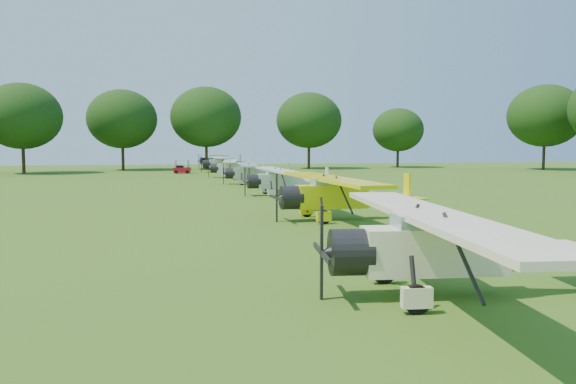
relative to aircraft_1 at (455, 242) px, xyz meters
name	(u,v)px	position (x,y,z in m)	size (l,w,h in m)	color
ground	(298,210)	(0.21, 19.34, -1.37)	(160.00, 160.00, 0.00)	#325916
tree_belt	(356,74)	(3.78, 19.51, 6.66)	(137.36, 130.27, 14.52)	#2E2111
aircraft_1	(455,242)	(0.00, 0.00, 0.00)	(7.51, 11.95, 2.35)	white
aircraft_2	(342,192)	(1.50, 14.62, 0.02)	(7.61, 12.12, 2.39)	yellow
aircraft_3	(286,179)	(1.40, 28.98, -0.11)	(6.90, 10.97, 2.16)	silver
aircraft_4	(255,171)	(0.83, 41.36, -0.13)	(6.83, 10.84, 2.13)	silver
aircraft_5	(235,167)	(0.16, 53.12, -0.11)	(6.90, 10.96, 2.15)	silver
aircraft_6	(225,162)	(0.17, 66.48, -0.01)	(7.45, 11.87, 2.33)	silver
aircraft_7	(219,160)	(0.42, 80.32, 0.00)	(7.57, 11.99, 2.36)	silver
golf_cart	(182,169)	(-5.93, 63.89, -0.76)	(2.31, 1.61, 1.84)	#A50B1D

